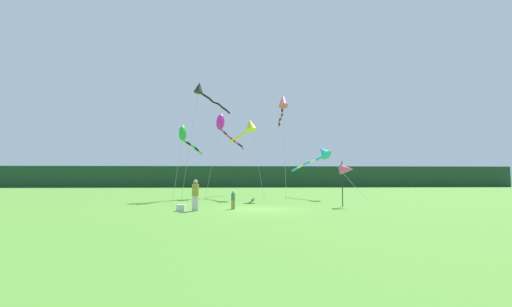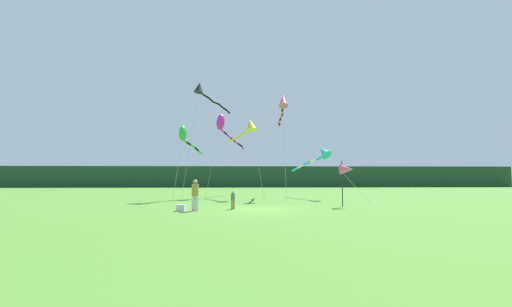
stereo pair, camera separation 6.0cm
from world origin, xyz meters
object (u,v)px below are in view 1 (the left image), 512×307
object	(u,v)px
person_adult	(195,193)
kite_yellow	(249,126)
banner_flag_pole	(347,170)
kite_rainbow	(283,103)
kite_black	(203,91)
kite_cyan	(321,153)
kite_green	(184,135)
cooler_box	(181,208)
kite_magenta	(223,125)
person_child	(233,199)

from	to	relation	value
person_adult	kite_yellow	size ratio (longest dim) A/B	0.24
banner_flag_pole	kite_yellow	bearing A→B (deg)	126.83
kite_rainbow	kite_black	xyz separation A→B (m)	(-7.73, 0.67, 1.25)
kite_rainbow	kite_cyan	xyz separation A→B (m)	(3.40, -0.76, -4.91)
kite_green	kite_rainbow	size ratio (longest dim) A/B	0.65
person_adult	kite_black	size ratio (longest dim) A/B	0.16
cooler_box	kite_black	xyz separation A→B (m)	(-0.26, 11.59, 10.14)
kite_rainbow	kite_magenta	xyz separation A→B (m)	(-5.89, 2.56, -1.79)
kite_yellow	cooler_box	bearing A→B (deg)	-111.36
kite_rainbow	kite_black	world-z (taller)	kite_black
kite_rainbow	kite_magenta	distance (m)	6.66
person_adult	person_child	distance (m)	2.40
cooler_box	kite_black	bearing A→B (deg)	91.30
person_child	kite_black	world-z (taller)	kite_black
person_adult	kite_black	distance (m)	14.85
banner_flag_pole	kite_cyan	bearing A→B (deg)	88.55
cooler_box	kite_cyan	world-z (taller)	kite_cyan
banner_flag_pole	kite_green	size ratio (longest dim) A/B	0.47
kite_cyan	kite_yellow	world-z (taller)	kite_yellow
banner_flag_pole	cooler_box	bearing A→B (deg)	-167.84
kite_yellow	kite_black	bearing A→B (deg)	171.02
cooler_box	banner_flag_pole	xyz separation A→B (m)	(10.67, 2.30, 2.29)
kite_green	kite_cyan	bearing A→B (deg)	6.15
kite_magenta	kite_black	bearing A→B (deg)	-134.31
person_adult	kite_green	bearing A→B (deg)	104.48
kite_cyan	kite_yellow	size ratio (longest dim) A/B	1.10
person_child	kite_black	size ratio (longest dim) A/B	0.10
person_child	kite_rainbow	size ratio (longest dim) A/B	0.11
cooler_box	kite_black	world-z (taller)	kite_black
cooler_box	kite_cyan	xyz separation A→B (m)	(10.87, 10.16, 3.98)
kite_green	kite_yellow	distance (m)	6.17
kite_green	kite_black	world-z (taller)	kite_black
person_adult	kite_green	distance (m)	10.15
cooler_box	banner_flag_pole	distance (m)	11.15
person_child	kite_yellow	xyz separation A→B (m)	(1.23, 9.94, 6.16)
banner_flag_pole	kite_yellow	distance (m)	11.55
person_child	kite_magenta	bearing A→B (deg)	96.54
person_child	kite_green	world-z (taller)	kite_green
person_child	banner_flag_pole	xyz separation A→B (m)	(7.65, 1.37, 1.84)
banner_flag_pole	kite_green	world-z (taller)	kite_green
kite_magenta	kite_black	distance (m)	4.02
kite_rainbow	kite_green	bearing A→B (deg)	-166.81
person_child	kite_yellow	size ratio (longest dim) A/B	0.15
person_adult	kite_black	world-z (taller)	kite_black
kite_green	kite_black	bearing A→B (deg)	66.71
person_child	kite_magenta	size ratio (longest dim) A/B	0.14
kite_cyan	kite_magenta	world-z (taller)	kite_magenta
person_adult	cooler_box	world-z (taller)	person_adult
kite_rainbow	kite_black	bearing A→B (deg)	175.07
banner_flag_pole	kite_cyan	world-z (taller)	kite_cyan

